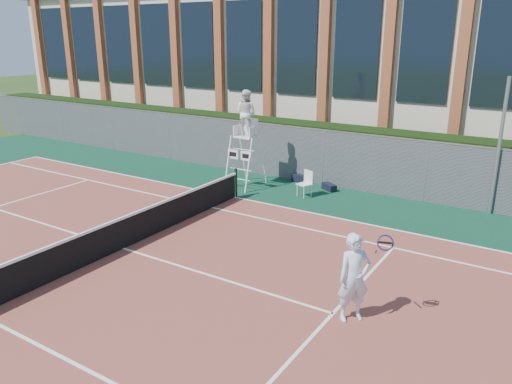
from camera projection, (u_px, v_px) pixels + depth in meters
The scene contains 13 objects.
ground at pixel (123, 249), 14.01m from camera, with size 120.00×120.00×0.00m, color #233814.
apron at pixel (148, 238), 14.81m from camera, with size 36.00×20.00×0.01m, color #0C361E.
tennis_court at pixel (123, 249), 14.01m from camera, with size 23.77×10.97×0.02m, color brown.
tennis_net at pixel (121, 232), 13.85m from camera, with size 0.10×11.30×1.10m.
fence at pixel (279, 152), 20.76m from camera, with size 40.00×0.06×2.20m, color #595E60, non-canonical shape.
hedge at pixel (293, 147), 21.73m from camera, with size 40.00×1.40×2.20m, color black.
building at pixel (364, 66), 27.21m from camera, with size 45.00×10.60×8.22m.
steel_pole at pixel (499, 148), 16.12m from camera, with size 0.12×0.12×4.54m, color #9EA0A5.
umpire_chair at pixel (246, 116), 19.09m from camera, with size 1.07×1.65×3.84m.
plastic_chair at pixel (306, 181), 18.44m from camera, with size 0.58×0.58×0.98m.
sports_bag_near at pixel (301, 179), 20.31m from camera, with size 0.71×0.28×0.30m, color black.
sports_bag_far at pixel (329, 187), 19.27m from camera, with size 0.65×0.28×0.26m, color black.
tennis_player at pixel (354, 277), 10.26m from camera, with size 1.10×0.88×1.92m.
Camera 1 is at (10.06, -8.86, 5.76)m, focal length 35.00 mm.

